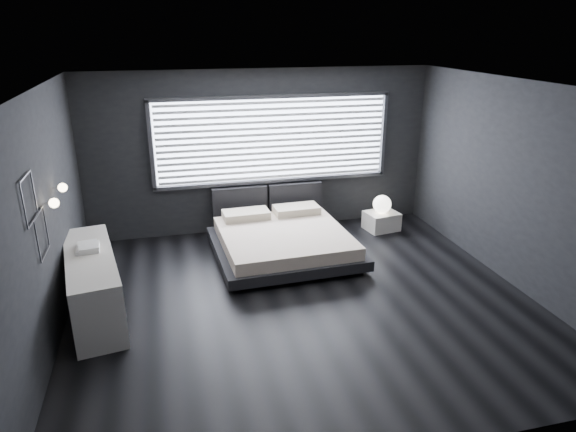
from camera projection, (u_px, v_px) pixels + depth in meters
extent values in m
plane|color=black|center=(303.00, 300.00, 6.86)|extent=(6.00, 6.00, 0.00)
plane|color=silver|center=(306.00, 86.00, 5.88)|extent=(6.00, 6.00, 0.00)
cube|color=black|center=(261.00, 152.00, 8.87)|extent=(6.00, 0.04, 2.80)
cube|color=black|center=(403.00, 315.00, 3.87)|extent=(6.00, 0.04, 2.80)
cube|color=black|center=(44.00, 222.00, 5.69)|extent=(0.04, 5.50, 2.80)
cube|color=black|center=(514.00, 184.00, 7.05)|extent=(0.04, 5.50, 2.80)
cube|color=white|center=(273.00, 140.00, 8.82)|extent=(4.00, 0.02, 1.38)
cube|color=#47474C|center=(151.00, 146.00, 8.33)|extent=(0.06, 0.08, 1.48)
cube|color=#47474C|center=(383.00, 134.00, 9.26)|extent=(0.06, 0.08, 1.48)
cube|color=#47474C|center=(273.00, 97.00, 8.54)|extent=(4.14, 0.08, 0.06)
cube|color=#47474C|center=(274.00, 181.00, 9.05)|extent=(4.14, 0.08, 0.06)
cube|color=silver|center=(274.00, 140.00, 8.77)|extent=(3.94, 0.03, 1.32)
cube|color=black|center=(240.00, 201.00, 8.96)|extent=(0.96, 0.16, 0.52)
cube|color=black|center=(295.00, 197.00, 9.19)|extent=(0.96, 0.16, 0.52)
cylinder|color=silver|center=(47.00, 204.00, 5.67)|extent=(0.10, 0.02, 0.02)
sphere|color=#FFE5B7|center=(54.00, 203.00, 5.69)|extent=(0.11, 0.11, 0.11)
cylinder|color=silver|center=(56.00, 188.00, 6.22)|extent=(0.10, 0.02, 0.02)
sphere|color=#FFE5B7|center=(63.00, 188.00, 6.24)|extent=(0.11, 0.11, 0.11)
cube|color=#47474C|center=(25.00, 176.00, 4.96)|extent=(0.01, 0.46, 0.02)
cube|color=#47474C|center=(33.00, 221.00, 5.12)|extent=(0.01, 0.46, 0.02)
cube|color=#47474C|center=(34.00, 192.00, 5.25)|extent=(0.01, 0.02, 0.46)
cube|color=#47474C|center=(24.00, 206.00, 4.83)|extent=(0.01, 0.02, 0.46)
cube|color=#47474C|center=(38.00, 213.00, 5.35)|extent=(0.01, 0.46, 0.02)
cube|color=#47474C|center=(46.00, 254.00, 5.51)|extent=(0.01, 0.46, 0.02)
cube|color=#47474C|center=(46.00, 226.00, 5.64)|extent=(0.01, 0.02, 0.46)
cube|color=#47474C|center=(38.00, 242.00, 5.22)|extent=(0.01, 0.02, 0.46)
cube|color=black|center=(236.00, 286.00, 7.15)|extent=(0.12, 0.12, 0.08)
cube|color=black|center=(359.00, 269.00, 7.64)|extent=(0.12, 0.12, 0.08)
cube|color=black|center=(218.00, 241.00, 8.64)|extent=(0.12, 0.12, 0.08)
cube|color=black|center=(321.00, 230.00, 9.13)|extent=(0.12, 0.12, 0.08)
cube|color=black|center=(284.00, 248.00, 8.10)|extent=(2.23, 2.14, 0.16)
cube|color=beige|center=(284.00, 238.00, 8.04)|extent=(1.99, 1.99, 0.20)
cube|color=beige|center=(246.00, 215.00, 8.55)|extent=(0.78, 0.44, 0.13)
cube|color=beige|center=(296.00, 210.00, 8.78)|extent=(0.78, 0.44, 0.13)
cube|color=white|center=(381.00, 221.00, 9.20)|extent=(0.62, 0.54, 0.32)
sphere|color=white|center=(382.00, 204.00, 9.08)|extent=(0.32, 0.32, 0.32)
cube|color=white|center=(93.00, 284.00, 6.45)|extent=(0.89, 2.08, 0.81)
cube|color=#47474C|center=(117.00, 280.00, 6.55)|extent=(0.34, 1.97, 0.79)
cube|color=white|center=(88.00, 248.00, 6.45)|extent=(0.30, 0.38, 0.04)
cube|color=white|center=(88.00, 246.00, 6.42)|extent=(0.29, 0.35, 0.03)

